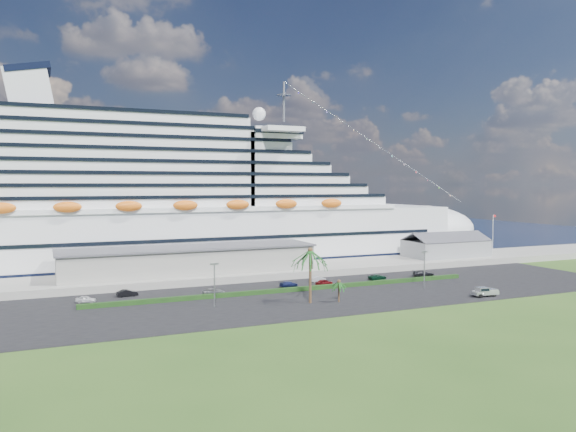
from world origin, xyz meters
name	(u,v)px	position (x,y,z in m)	size (l,w,h in m)	color
ground	(365,303)	(0.00, 0.00, 0.00)	(420.00, 420.00, 0.00)	#2A4D19
asphalt_lot	(338,293)	(0.00, 11.00, 0.06)	(140.00, 38.00, 0.12)	black
wharf	(285,270)	(0.00, 40.00, 0.90)	(240.00, 20.00, 1.80)	gray
water	(198,241)	(0.00, 130.00, 0.01)	(420.00, 160.00, 0.02)	black
cruise_ship	(181,207)	(-21.53, 64.00, 16.69)	(191.00, 38.00, 54.00)	silver
terminal_building	(190,259)	(-25.00, 40.00, 5.01)	(61.00, 15.00, 6.30)	gray
port_shed	(446,248)	(52.00, 40.00, 4.40)	(24.00, 12.31, 7.37)	gray
flagpole	(493,233)	(70.04, 40.00, 8.27)	(1.08, 0.16, 12.00)	silver
hedge	(294,289)	(-8.00, 16.00, 0.57)	(88.00, 1.10, 0.90)	black
lamp_post_left	(214,279)	(-28.00, 8.00, 5.34)	(1.60, 0.35, 8.27)	gray
lamp_post_right	(424,265)	(20.00, 8.00, 5.34)	(1.60, 0.35, 8.27)	gray
palm_tall	(310,256)	(-10.00, 4.00, 9.20)	(8.82, 8.82, 11.13)	#47301E
palm_short	(339,284)	(-4.50, 2.50, 3.67)	(3.53, 3.53, 4.56)	#47301E
parked_car_0	(86,299)	(-49.94, 21.73, 0.77)	(1.54, 3.82, 1.30)	silver
parked_car_1	(127,293)	(-41.75, 24.76, 0.83)	(1.50, 4.31, 1.42)	black
parked_car_2	(213,291)	(-24.92, 19.57, 0.76)	(2.14, 4.64, 1.29)	slate
parked_car_3	(289,284)	(-6.92, 21.52, 0.76)	(1.79, 4.41, 1.28)	#131A44
parked_car_4	(324,282)	(1.01, 19.53, 0.87)	(1.76, 4.39, 1.49)	#640D10
parked_car_5	(318,279)	(1.97, 24.82, 0.77)	(1.37, 3.93, 1.29)	#AFB1B7
parked_car_6	(377,277)	(16.54, 21.64, 0.75)	(2.11, 4.57, 1.27)	#0D3620
parked_car_7	(424,273)	(29.59, 20.93, 0.90)	(2.17, 5.34, 1.55)	black
pickup_truck	(484,291)	(25.57, -4.58, 1.19)	(5.70, 2.56, 1.95)	black
boat_trailer	(483,291)	(25.56, -4.17, 1.15)	(5.40, 3.48, 1.55)	gray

